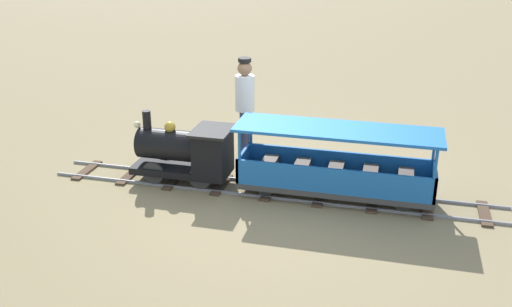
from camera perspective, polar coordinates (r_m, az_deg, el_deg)
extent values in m
plane|color=#8C7A56|center=(8.11, 2.04, -3.80)|extent=(60.00, 60.00, 0.00)
cube|color=gray|center=(7.92, 0.99, -4.30)|extent=(0.03, 6.40, 0.04)
cube|color=gray|center=(8.33, 1.73, -2.93)|extent=(0.03, 6.40, 0.04)
cube|color=#4C3828|center=(8.06, 21.59, -5.53)|extent=(0.70, 0.14, 0.03)
cube|color=#4C3828|center=(7.98, 16.53, -5.11)|extent=(0.70, 0.14, 0.03)
cube|color=#4C3828|center=(7.96, 11.42, -4.65)|extent=(0.70, 0.14, 0.03)
cube|color=#4C3828|center=(8.01, 6.34, -4.15)|extent=(0.70, 0.14, 0.03)
cube|color=#4C3828|center=(8.12, 1.37, -3.63)|extent=(0.70, 0.14, 0.03)
cube|color=#4C3828|center=(8.30, -3.43, -3.10)|extent=(0.70, 0.14, 0.03)
cube|color=#4C3828|center=(8.52, -8.00, -2.58)|extent=(0.70, 0.14, 0.03)
cube|color=#4C3828|center=(8.80, -12.30, -2.07)|extent=(0.70, 0.14, 0.03)
cube|color=#4C3828|center=(9.13, -16.32, -1.59)|extent=(0.70, 0.14, 0.03)
cube|color=black|center=(8.40, -7.29, -1.46)|extent=(0.58, 1.40, 0.10)
cylinder|color=black|center=(8.34, -8.69, 0.89)|extent=(0.44, 0.85, 0.44)
cylinder|color=#B7932D|center=(8.51, -11.33, 1.13)|extent=(0.37, 0.02, 0.37)
cylinder|color=black|center=(8.34, -10.72, 3.31)|extent=(0.12, 0.12, 0.26)
sphere|color=#B7932D|center=(8.23, -8.47, 2.61)|extent=(0.16, 0.16, 0.16)
cube|color=black|center=(8.12, -4.28, 0.31)|extent=(0.58, 0.45, 0.55)
cube|color=black|center=(8.02, -4.34, 2.27)|extent=(0.66, 0.53, 0.04)
sphere|color=#F2EAB2|center=(8.44, -11.65, 2.80)|extent=(0.10, 0.10, 0.10)
cylinder|color=#2D2D2D|center=(8.34, -10.11, -1.89)|extent=(0.05, 0.32, 0.32)
cylinder|color=#2D2D2D|center=(8.73, -8.89, -0.70)|extent=(0.05, 0.32, 0.32)
cylinder|color=#2D2D2D|center=(8.09, -5.57, -2.40)|extent=(0.05, 0.32, 0.32)
cylinder|color=#2D2D2D|center=(8.49, -4.53, -1.16)|extent=(0.05, 0.32, 0.32)
cube|color=#3F3F3F|center=(7.92, 7.75, -3.22)|extent=(0.66, 2.60, 0.08)
cube|color=blue|center=(7.55, 7.54, -2.72)|extent=(0.04, 2.60, 0.35)
cube|color=blue|center=(8.12, 8.09, -0.93)|extent=(0.04, 2.60, 0.35)
cube|color=blue|center=(8.05, -1.24, -0.91)|extent=(0.66, 0.04, 0.35)
cube|color=blue|center=(7.82, 17.17, -2.66)|extent=(0.66, 0.04, 0.35)
cylinder|color=blue|center=(7.70, -1.63, -0.40)|extent=(0.04, 0.04, 0.75)
cylinder|color=blue|center=(8.24, -0.49, 1.15)|extent=(0.04, 0.04, 0.75)
cylinder|color=blue|center=(7.46, 17.18, -2.18)|extent=(0.04, 0.04, 0.75)
cylinder|color=blue|center=(8.02, 17.05, -0.47)|extent=(0.04, 0.04, 0.75)
cube|color=blue|center=(7.62, 8.05, 2.31)|extent=(0.76, 2.70, 0.04)
cube|color=brown|center=(7.83, 14.50, -2.79)|extent=(0.50, 0.20, 0.24)
cube|color=brown|center=(7.83, 11.15, -2.48)|extent=(0.50, 0.20, 0.24)
cube|color=brown|center=(7.86, 7.80, -2.16)|extent=(0.50, 0.20, 0.24)
cube|color=brown|center=(7.91, 4.50, -1.84)|extent=(0.50, 0.20, 0.24)
cube|color=brown|center=(7.99, 1.25, -1.52)|extent=(0.50, 0.20, 0.24)
cylinder|color=#262626|center=(7.86, 0.93, -3.38)|extent=(0.04, 0.24, 0.24)
cylinder|color=#262626|center=(8.27, 1.67, -2.05)|extent=(0.04, 0.24, 0.24)
cylinder|color=#262626|center=(7.69, 14.28, -4.70)|extent=(0.04, 0.24, 0.24)
cylinder|color=#262626|center=(8.11, 14.34, -3.27)|extent=(0.04, 0.24, 0.24)
cylinder|color=#282D47|center=(9.03, -1.23, 1.71)|extent=(0.12, 0.12, 0.80)
cylinder|color=#282D47|center=(9.19, -0.93, 2.08)|extent=(0.12, 0.12, 0.80)
cylinder|color=white|center=(8.90, -1.11, 5.98)|extent=(0.30, 0.30, 0.55)
sphere|color=#936B4C|center=(8.80, -1.13, 8.39)|extent=(0.22, 0.22, 0.22)
cylinder|color=black|center=(8.77, -1.13, 9.22)|extent=(0.20, 0.20, 0.06)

